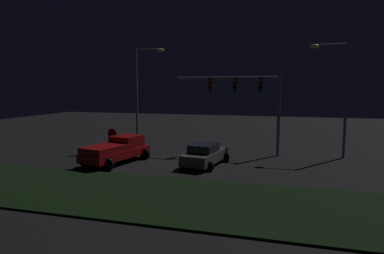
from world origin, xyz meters
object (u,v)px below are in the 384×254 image
Objects in this scene: street_lamp_left at (142,86)px; stop_sign at (112,137)px; traffic_signal_gantry at (247,93)px; pickup_truck at (118,149)px; street_lamp_right at (339,86)px; car_sedan at (205,155)px.

street_lamp_left is 3.90× the size of stop_sign.
traffic_signal_gantry is at bearing -1.97° from street_lamp_left.
pickup_truck is 7.31m from street_lamp_left.
street_lamp_left reaches higher than stop_sign.
street_lamp_left reaches higher than traffic_signal_gantry.
pickup_truck is at bearing -158.48° from street_lamp_right.
stop_sign is (-7.39, 0.61, 0.82)m from car_sedan.
street_lamp_left is at bearing 63.62° from car_sedan.
traffic_signal_gantry reaches higher than stop_sign.
traffic_signal_gantry is 0.96× the size of street_lamp_right.
street_lamp_left is at bearing 178.03° from traffic_signal_gantry.
traffic_signal_gantry reaches higher than pickup_truck.
car_sedan is (6.16, 0.85, -0.26)m from pickup_truck.
street_lamp_left reaches higher than car_sedan.
traffic_signal_gantry reaches higher than car_sedan.
stop_sign reaches higher than pickup_truck.
street_lamp_right is at bearing -55.70° from pickup_truck.
pickup_truck reaches higher than car_sedan.
street_lamp_left is 15.83m from street_lamp_right.
pickup_truck is 0.66× the size of street_lamp_right.
pickup_truck is at bearing -147.19° from traffic_signal_gantry.
street_lamp_right is at bearing 0.76° from street_lamp_left.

